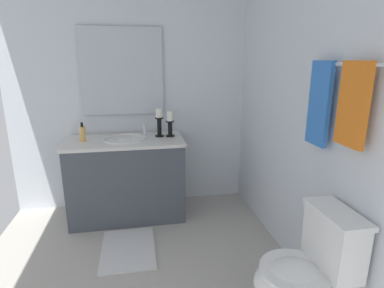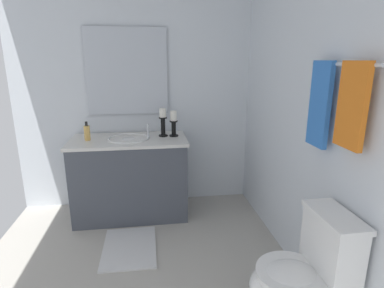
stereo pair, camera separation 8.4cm
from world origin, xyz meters
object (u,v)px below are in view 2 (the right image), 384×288
at_px(soap_bottle, 87,133).
at_px(toilet, 302,278).
at_px(towel_near_vanity, 320,104).
at_px(towel_center, 352,106).
at_px(vanity_cabinet, 131,177).
at_px(towel_bar, 343,64).
at_px(sink_basin, 129,143).
at_px(bath_mat, 130,247).
at_px(mirror, 127,72).
at_px(candle_holder_tall, 174,123).
at_px(candle_holder_short, 163,122).

xyz_separation_m(soap_bottle, toilet, (1.60, 1.40, -0.51)).
xyz_separation_m(towel_near_vanity, towel_center, (0.30, 0.00, 0.04)).
xyz_separation_m(vanity_cabinet, towel_bar, (1.39, 1.24, 1.12)).
height_order(sink_basin, bath_mat, sink_basin).
bearing_deg(towel_near_vanity, sink_basin, -135.54).
bearing_deg(mirror, towel_near_vanity, 38.72).
bearing_deg(towel_center, vanity_cabinet, -141.58).
bearing_deg(soap_bottle, bath_mat, 31.71).
relative_size(sink_basin, towel_center, 0.91).
bearing_deg(toilet, towel_center, 106.39).
height_order(mirror, soap_bottle, mirror).
bearing_deg(mirror, vanity_cabinet, -0.01).
relative_size(vanity_cabinet, soap_bottle, 6.27).
relative_size(candle_holder_tall, candle_holder_short, 0.91).
bearing_deg(toilet, towel_near_vanity, 150.20).
bearing_deg(candle_holder_tall, towel_center, 26.10).
bearing_deg(towel_center, toilet, -73.61).
xyz_separation_m(candle_holder_tall, towel_near_vanity, (1.29, 0.78, 0.35)).
bearing_deg(vanity_cabinet, mirror, 179.99).
relative_size(candle_holder_short, bath_mat, 0.47).
xyz_separation_m(toilet, towel_center, (-0.06, 0.20, 0.95)).
bearing_deg(candle_holder_short, towel_center, 28.85).
xyz_separation_m(sink_basin, bath_mat, (0.62, -0.00, -0.76)).
height_order(candle_holder_short, soap_bottle, candle_holder_short).
bearing_deg(sink_basin, soap_bottle, -89.45).
height_order(vanity_cabinet, candle_holder_tall, candle_holder_tall).
relative_size(vanity_cabinet, towel_near_vanity, 2.20).
bearing_deg(towel_near_vanity, towel_center, 0.00).
bearing_deg(mirror, sink_basin, 0.20).
xyz_separation_m(sink_basin, candle_holder_short, (-0.06, 0.34, 0.19)).
distance_m(candle_holder_tall, towel_near_vanity, 1.55).
bearing_deg(towel_near_vanity, bath_mat, -116.89).
distance_m(mirror, towel_center, 2.20).
xyz_separation_m(soap_bottle, towel_near_vanity, (1.24, 1.61, 0.41)).
bearing_deg(toilet, sink_basin, -147.57).
bearing_deg(vanity_cabinet, soap_bottle, -89.45).
distance_m(candle_holder_short, soap_bottle, 0.73).
relative_size(sink_basin, candle_holder_tall, 1.58).
height_order(candle_holder_short, bath_mat, candle_holder_short).
height_order(towel_near_vanity, bath_mat, towel_near_vanity).
height_order(sink_basin, toilet, sink_basin).
relative_size(mirror, soap_bottle, 4.75).
xyz_separation_m(mirror, towel_near_vanity, (1.53, 1.22, -0.15)).
bearing_deg(towel_bar, candle_holder_short, -148.23).
bearing_deg(bath_mat, vanity_cabinet, -180.00).
distance_m(towel_near_vanity, bath_mat, 1.87).
bearing_deg(bath_mat, mirror, -180.00).
bearing_deg(toilet, towel_bar, 133.16).
distance_m(vanity_cabinet, towel_near_vanity, 1.96).
xyz_separation_m(candle_holder_tall, soap_bottle, (0.05, -0.83, -0.06)).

